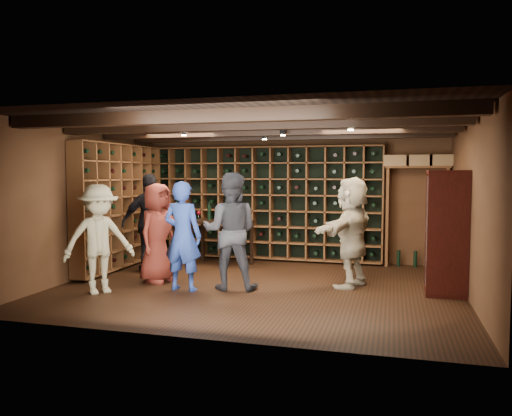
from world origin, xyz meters
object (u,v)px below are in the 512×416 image
(man_grey_suit, at_px, (230,231))
(guest_beige, at_px, (351,232))
(display_cabinet, at_px, (446,235))
(guest_red_floral, at_px, (157,233))
(guest_woman_black, at_px, (151,223))
(man_blue_shirt, at_px, (183,236))
(tasting_table, at_px, (221,226))
(guest_khaki, at_px, (99,239))

(man_grey_suit, xyz_separation_m, guest_beige, (1.74, 0.65, -0.03))
(display_cabinet, relative_size, guest_red_floral, 1.11)
(guest_red_floral, relative_size, guest_beige, 0.94)
(guest_woman_black, bearing_deg, display_cabinet, 140.46)
(man_blue_shirt, relative_size, guest_beige, 0.96)
(tasting_table, bearing_deg, guest_red_floral, -102.18)
(guest_woman_black, bearing_deg, guest_khaki, 54.80)
(man_blue_shirt, bearing_deg, guest_woman_black, -42.55)
(guest_red_floral, bearing_deg, display_cabinet, -74.89)
(guest_woman_black, height_order, tasting_table, guest_woman_black)
(guest_khaki, bearing_deg, guest_woman_black, 41.63)
(man_blue_shirt, distance_m, tasting_table, 2.08)
(display_cabinet, height_order, guest_khaki, display_cabinet)
(guest_khaki, xyz_separation_m, guest_beige, (3.49, 1.40, 0.05))
(guest_khaki, distance_m, guest_beige, 3.76)
(man_blue_shirt, height_order, guest_beige, guest_beige)
(guest_red_floral, bearing_deg, man_blue_shirt, -112.97)
(guest_woman_black, xyz_separation_m, guest_beige, (3.47, -0.20, -0.02))
(guest_red_floral, height_order, tasting_table, guest_red_floral)
(display_cabinet, distance_m, man_grey_suit, 3.11)
(man_blue_shirt, bearing_deg, guest_red_floral, -30.88)
(man_grey_suit, bearing_deg, guest_khaki, 14.12)
(man_grey_suit, xyz_separation_m, tasting_table, (-0.77, 1.80, -0.12))
(display_cabinet, height_order, guest_beige, display_cabinet)
(man_blue_shirt, bearing_deg, man_grey_suit, -154.37)
(display_cabinet, relative_size, guest_beige, 1.04)
(guest_red_floral, height_order, guest_beige, guest_beige)
(guest_woman_black, relative_size, guest_khaki, 1.10)
(display_cabinet, xyz_separation_m, man_grey_suit, (-3.07, -0.45, 0.02))
(guest_beige, xyz_separation_m, tasting_table, (-2.51, 1.15, -0.09))
(display_cabinet, relative_size, guest_woman_black, 1.01)
(man_grey_suit, bearing_deg, tasting_table, -75.91)
(guest_khaki, height_order, tasting_table, guest_khaki)
(guest_khaki, xyz_separation_m, tasting_table, (0.98, 2.55, -0.04))
(guest_woman_black, bearing_deg, man_grey_suit, 119.21)
(tasting_table, bearing_deg, guest_woman_black, -130.78)
(man_grey_suit, distance_m, guest_woman_black, 1.94)
(guest_beige, bearing_deg, guest_red_floral, -60.36)
(guest_beige, relative_size, tasting_table, 1.44)
(man_blue_shirt, height_order, man_grey_suit, man_grey_suit)
(display_cabinet, xyz_separation_m, tasting_table, (-3.85, 1.36, -0.10))
(man_blue_shirt, relative_size, guest_red_floral, 1.03)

